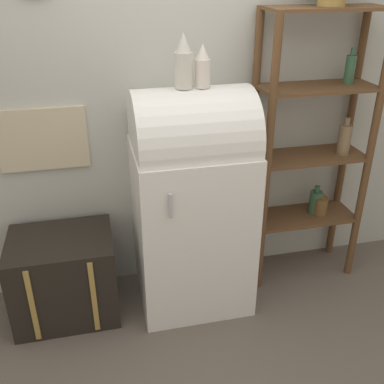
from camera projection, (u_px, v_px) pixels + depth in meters
The scene contains 7 objects.
ground_plane at pixel (201, 318), 2.88m from camera, with size 12.00×12.00×0.00m, color #60564C.
wall_back at pixel (179, 87), 2.77m from camera, with size 7.00×0.09×2.70m.
refrigerator at pixel (192, 199), 2.76m from camera, with size 0.70×0.64×1.42m.
suitcase_trunk at pixel (65, 276), 2.82m from camera, with size 0.63×0.50×0.55m.
shelf_unit at pixel (313, 142), 2.92m from camera, with size 0.75×0.33×1.82m.
vase_left at pixel (184, 63), 2.38m from camera, with size 0.10×0.10×0.29m.
vase_center at pixel (203, 67), 2.41m from camera, with size 0.08×0.08×0.23m.
Camera 1 is at (-0.55, -2.14, 2.02)m, focal length 42.00 mm.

